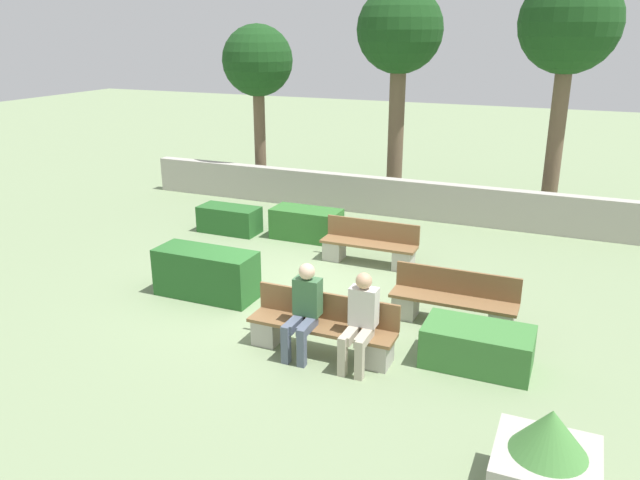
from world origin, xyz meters
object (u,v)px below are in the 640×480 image
(tree_center_right, at_px, (569,28))
(tree_center_left, at_px, (400,36))
(bench_right_side, at_px, (369,248))
(person_seated_woman, at_px, (304,306))
(tree_leftmost, at_px, (258,64))
(planter_corner_left, at_px, (546,463))
(bench_left_side, at_px, (453,304))
(person_seated_man, at_px, (361,317))
(bench_front, at_px, (322,331))

(tree_center_right, bearing_deg, tree_center_left, -178.99)
(bench_right_side, height_order, person_seated_woman, person_seated_woman)
(bench_right_side, distance_m, tree_leftmost, 7.11)
(tree_center_right, bearing_deg, planter_corner_left, -86.08)
(bench_left_side, distance_m, planter_corner_left, 3.90)
(bench_right_side, distance_m, tree_center_left, 6.28)
(tree_leftmost, bearing_deg, person_seated_man, -53.96)
(person_seated_man, height_order, tree_leftmost, tree_leftmost)
(tree_center_right, bearing_deg, bench_right_side, -121.39)
(person_seated_woman, relative_size, tree_center_left, 0.24)
(person_seated_woman, bearing_deg, tree_leftmost, 121.97)
(person_seated_woman, bearing_deg, person_seated_man, -0.08)
(bench_front, xyz_separation_m, person_seated_man, (0.62, -0.14, 0.40))
(bench_left_side, height_order, bench_right_side, same)
(planter_corner_left, relative_size, tree_center_right, 0.18)
(person_seated_man, distance_m, planter_corner_left, 3.10)
(person_seated_man, xyz_separation_m, person_seated_woman, (-0.84, 0.00, 0.01))
(bench_front, relative_size, planter_corner_left, 2.10)
(planter_corner_left, distance_m, tree_center_right, 11.19)
(tree_leftmost, distance_m, tree_center_left, 3.86)
(person_seated_man, distance_m, tree_center_right, 9.60)
(tree_center_left, relative_size, tree_center_right, 0.96)
(person_seated_man, bearing_deg, bench_front, 167.23)
(person_seated_woman, bearing_deg, bench_right_side, 95.01)
(bench_front, bearing_deg, bench_left_side, 47.08)
(bench_front, bearing_deg, tree_center_left, 100.05)
(tree_leftmost, height_order, tree_center_right, tree_center_right)
(person_seated_man, bearing_deg, tree_leftmost, 126.04)
(bench_front, height_order, tree_center_right, tree_center_right)
(person_seated_woman, relative_size, tree_center_right, 0.23)
(bench_left_side, xyz_separation_m, tree_center_left, (-3.03, 6.83, 3.91))
(person_seated_woman, bearing_deg, bench_left_side, 45.64)
(bench_right_side, height_order, tree_center_right, tree_center_right)
(tree_leftmost, bearing_deg, bench_left_side, -42.84)
(person_seated_man, bearing_deg, tree_center_right, 78.18)
(person_seated_woman, xyz_separation_m, tree_leftmost, (-5.03, 8.06, 2.77))
(bench_right_side, distance_m, person_seated_man, 3.98)
(bench_front, xyz_separation_m, tree_center_left, (-1.50, 8.47, 3.90))
(bench_left_side, height_order, planter_corner_left, planter_corner_left)
(tree_center_left, bearing_deg, bench_right_side, -78.82)
(bench_right_side, height_order, person_seated_man, person_seated_man)
(person_seated_man, height_order, person_seated_woman, person_seated_woman)
(bench_left_side, xyz_separation_m, bench_right_side, (-2.07, 2.00, -0.00))
(bench_left_side, distance_m, person_seated_man, 2.04)
(person_seated_man, bearing_deg, planter_corner_left, -34.89)
(person_seated_man, xyz_separation_m, tree_center_left, (-2.12, 8.61, 3.50))
(tree_leftmost, xyz_separation_m, tree_center_right, (7.68, 0.61, 0.92))
(bench_front, bearing_deg, person_seated_woman, -147.08)
(bench_front, bearing_deg, tree_leftmost, 123.52)
(bench_front, xyz_separation_m, person_seated_woman, (-0.22, -0.14, 0.40))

